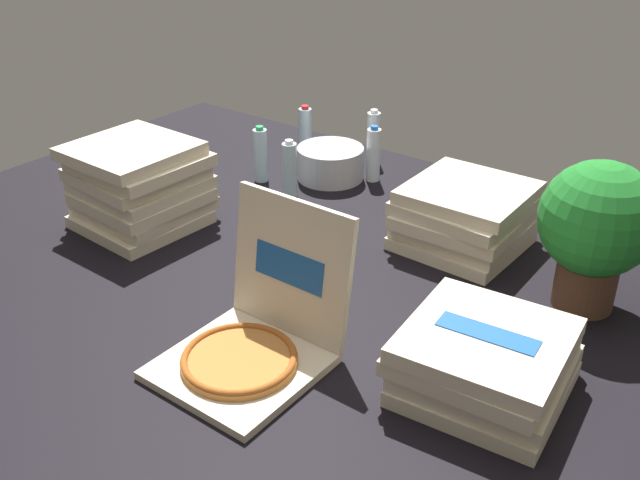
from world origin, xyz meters
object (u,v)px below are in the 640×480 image
water_bottle_2 (261,155)px  water_bottle_4 (373,154)px  pizza_stack_left_mid (485,362)px  potted_plant (597,226)px  water_bottle_0 (290,170)px  ice_bucket (330,163)px  open_pizza_box (255,334)px  water_bottle_1 (305,132)px  pizza_stack_left_near (465,217)px  water_bottle_3 (373,137)px  pizza_stack_left_far (140,185)px

water_bottle_2 → water_bottle_4: (0.37, 0.29, 0.00)m
pizza_stack_left_mid → potted_plant: bearing=83.1°
water_bottle_0 → ice_bucket: bearing=85.6°
open_pizza_box → water_bottle_4: bearing=109.1°
water_bottle_1 → water_bottle_4: 0.40m
pizza_stack_left_near → water_bottle_3: (-0.69, 0.46, 0.00)m
water_bottle_1 → water_bottle_3: bearing=26.7°
open_pizza_box → potted_plant: potted_plant is taller
open_pizza_box → pizza_stack_left_far: size_ratio=1.05×
open_pizza_box → pizza_stack_left_mid: bearing=24.8°
open_pizza_box → pizza_stack_left_mid: size_ratio=1.05×
water_bottle_3 → water_bottle_4: bearing=-56.3°
pizza_stack_left_far → pizza_stack_left_mid: 1.45m
open_pizza_box → water_bottle_2: size_ratio=1.93×
water_bottle_2 → water_bottle_0: bearing=-14.4°
pizza_stack_left_far → ice_bucket: size_ratio=1.56×
ice_bucket → water_bottle_4: 0.19m
pizza_stack_left_near → water_bottle_3: 0.83m
pizza_stack_left_near → pizza_stack_left_mid: 0.79m
water_bottle_2 → potted_plant: size_ratio=0.51×
water_bottle_0 → water_bottle_3: size_ratio=1.00×
pizza_stack_left_mid → water_bottle_3: water_bottle_3 is taller
potted_plant → ice_bucket: bearing=165.1°
pizza_stack_left_far → ice_bucket: bearing=68.1°
open_pizza_box → potted_plant: 1.04m
pizza_stack_left_far → water_bottle_3: pizza_stack_left_far is taller
pizza_stack_left_mid → ice_bucket: size_ratio=1.57×
water_bottle_3 → potted_plant: 1.32m
open_pizza_box → pizza_stack_left_far: bearing=157.5°
ice_bucket → water_bottle_0: water_bottle_0 is taller
pizza_stack_left_far → potted_plant: bearing=16.4°
water_bottle_2 → water_bottle_1: bearing=93.4°
ice_bucket → water_bottle_0: bearing=-94.4°
ice_bucket → water_bottle_1: 0.27m
open_pizza_box → water_bottle_2: open_pizza_box is taller
water_bottle_2 → water_bottle_3: size_ratio=1.00×
ice_bucket → water_bottle_1: water_bottle_1 is taller
water_bottle_0 → water_bottle_3: (0.06, 0.52, 0.00)m
water_bottle_0 → water_bottle_2: same height
water_bottle_1 → ice_bucket: bearing=-28.7°
water_bottle_1 → water_bottle_3: same height
pizza_stack_left_near → water_bottle_0: (-0.75, -0.05, 0.00)m
open_pizza_box → pizza_stack_left_far: (-0.89, 0.37, 0.07)m
pizza_stack_left_mid → water_bottle_4: bearing=135.4°
water_bottle_0 → water_bottle_3: same height
pizza_stack_left_near → potted_plant: (0.48, -0.13, 0.16)m
ice_bucket → water_bottle_2: (-0.22, -0.20, 0.05)m
ice_bucket → water_bottle_3: bearing=81.7°
open_pizza_box → water_bottle_0: 1.07m
pizza_stack_left_near → water_bottle_1: size_ratio=1.76×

